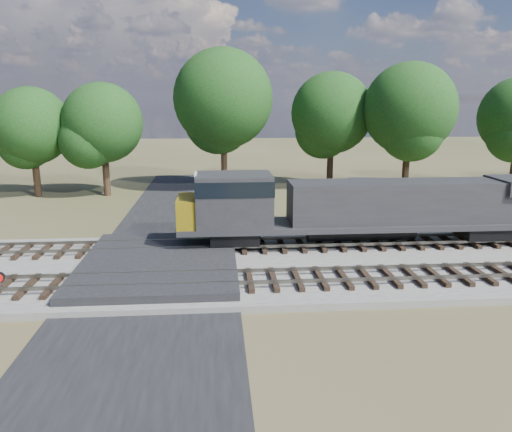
{
  "coord_description": "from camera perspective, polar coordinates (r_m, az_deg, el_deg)",
  "views": [
    {
      "loc": [
        2.71,
        -21.61,
        7.77
      ],
      "look_at": [
        4.57,
        2.0,
        2.19
      ],
      "focal_mm": 35.0,
      "sensor_mm": 36.0,
      "label": 1
    }
  ],
  "objects": [
    {
      "name": "treeline",
      "position": [
        42.16,
        3.74,
        11.37
      ],
      "size": [
        80.81,
        10.75,
        11.98
      ],
      "color": "black",
      "rests_on": "ground"
    },
    {
      "name": "ballast_bed",
      "position": [
        24.5,
        13.1,
        -5.23
      ],
      "size": [
        140.0,
        10.0,
        0.3
      ],
      "primitive_type": "cube",
      "color": "gray",
      "rests_on": "ground"
    },
    {
      "name": "road",
      "position": [
        23.11,
        -11.05,
        -6.55
      ],
      "size": [
        7.0,
        60.0,
        0.08
      ],
      "primitive_type": "cube",
      "color": "black",
      "rests_on": "ground"
    },
    {
      "name": "track_far",
      "position": [
        25.69,
        -3.41,
        -3.41
      ],
      "size": [
        140.0,
        2.6,
        0.33
      ],
      "color": "black",
      "rests_on": "ballast_bed"
    },
    {
      "name": "crossing_signal_far",
      "position": [
        29.57,
        -0.14,
        1.11
      ],
      "size": [
        1.5,
        0.33,
        3.73
      ],
      "rotation": [
        0.0,
        0.0,
        3.22
      ],
      "color": "silver",
      "rests_on": "ground"
    },
    {
      "name": "track_near",
      "position": [
        20.95,
        -3.12,
        -7.33
      ],
      "size": [
        140.0,
        2.6,
        0.33
      ],
      "color": "black",
      "rests_on": "ballast_bed"
    },
    {
      "name": "crossing_panel",
      "position": [
        23.49,
        -10.95,
        -5.5
      ],
      "size": [
        7.0,
        9.0,
        0.62
      ],
      "primitive_type": "cube",
      "color": "#262628",
      "rests_on": "ground"
    },
    {
      "name": "equipment_shed",
      "position": [
        33.24,
        13.53,
        1.65
      ],
      "size": [
        4.7,
        4.7,
        2.56
      ],
      "rotation": [
        0.0,
        0.0,
        -0.3
      ],
      "color": "#47321E",
      "rests_on": "ground"
    },
    {
      "name": "ground",
      "position": [
        23.12,
        -11.05,
        -6.64
      ],
      "size": [
        160.0,
        160.0,
        0.0
      ],
      "primitive_type": "plane",
      "color": "#3D4424",
      "rests_on": "ground"
    }
  ]
}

